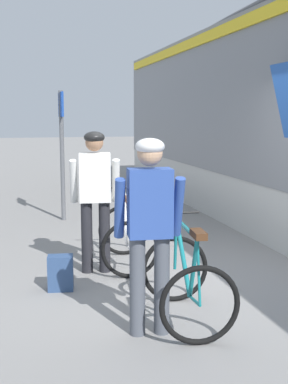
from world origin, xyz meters
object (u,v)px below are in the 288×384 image
object	(u,v)px
cyclist_far_in_white	(95,189)
backpack_on_platform	(61,273)
bicycle_near_teal	(186,281)
platform_sign_post	(62,134)
bicycle_far_white	(127,236)
cyclist_near_in_blue	(150,219)

from	to	relation	value
cyclist_far_in_white	backpack_on_platform	xyz separation A→B (m)	(-0.49, -0.55, -0.85)
bicycle_near_teal	platform_sign_post	distance (m)	5.16
cyclist_far_in_white	bicycle_far_white	world-z (taller)	cyclist_far_in_white
backpack_on_platform	bicycle_far_white	bearing A→B (deg)	45.96
bicycle_far_white	backpack_on_platform	bearing A→B (deg)	-142.46
cyclist_near_in_blue	bicycle_far_white	world-z (taller)	cyclist_near_in_blue
cyclist_far_in_white	bicycle_near_teal	distance (m)	1.93
bicycle_near_teal	platform_sign_post	world-z (taller)	platform_sign_post
bicycle_far_white	bicycle_near_teal	bearing A→B (deg)	-84.86
backpack_on_platform	platform_sign_post	size ratio (longest dim) A/B	0.17
cyclist_far_in_white	cyclist_near_in_blue	bearing A→B (deg)	-84.28
cyclist_near_in_blue	backpack_on_platform	bearing A→B (deg)	117.09
cyclist_far_in_white	platform_sign_post	xyz separation A→B (m)	(-0.11, 3.25, 0.57)
cyclist_near_in_blue	backpack_on_platform	xyz separation A→B (m)	(-0.68, 1.33, -0.85)
bicycle_near_teal	bicycle_far_white	bearing A→B (deg)	95.14
cyclist_far_in_white	platform_sign_post	distance (m)	3.30
cyclist_far_in_white	backpack_on_platform	bearing A→B (deg)	-131.52
bicycle_far_white	backpack_on_platform	world-z (taller)	bicycle_far_white
cyclist_near_in_blue	platform_sign_post	world-z (taller)	platform_sign_post
cyclist_near_in_blue	backpack_on_platform	world-z (taller)	cyclist_near_in_blue
bicycle_near_teal	backpack_on_platform	xyz separation A→B (m)	(-1.09, 1.16, -0.20)
cyclist_near_in_blue	bicycle_far_white	distance (m)	2.15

